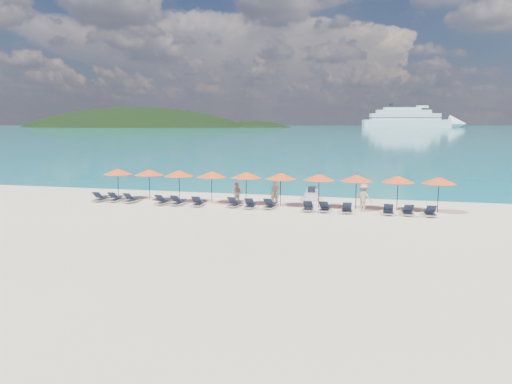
# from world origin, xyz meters

# --- Properties ---
(ground) EXTENTS (1400.00, 1400.00, 0.00)m
(ground) POSITION_xyz_m (0.00, 0.00, 0.00)
(ground) COLOR beige
(sea) EXTENTS (1600.00, 1300.00, 0.01)m
(sea) POSITION_xyz_m (0.00, 660.00, 0.01)
(sea) COLOR #1FA9B2
(sea) RESTS_ON ground
(headland_main) EXTENTS (374.00, 242.00, 126.50)m
(headland_main) POSITION_xyz_m (-300.00, 540.00, -38.00)
(headland_main) COLOR black
(headland_main) RESTS_ON ground
(headland_small) EXTENTS (162.00, 126.00, 85.50)m
(headland_small) POSITION_xyz_m (-150.00, 560.00, -35.00)
(headland_small) COLOR black
(headland_small) RESTS_ON ground
(cruise_ship) EXTENTS (119.73, 44.58, 32.99)m
(cruise_ship) POSITION_xyz_m (37.96, 583.82, 8.58)
(cruise_ship) COLOR white
(cruise_ship) RESTS_ON ground
(jetski) EXTENTS (1.13, 2.49, 0.86)m
(jetski) POSITION_xyz_m (2.69, 8.65, 0.35)
(jetski) COLOR silver
(jetski) RESTS_ON ground
(beachgoer_a) EXTENTS (0.61, 0.41, 1.67)m
(beachgoer_a) POSITION_xyz_m (0.71, 5.27, 0.84)
(beachgoer_a) COLOR tan
(beachgoer_a) RESTS_ON ground
(beachgoer_b) EXTENTS (0.80, 0.54, 1.52)m
(beachgoer_b) POSITION_xyz_m (-1.86, 4.98, 0.76)
(beachgoer_b) COLOR tan
(beachgoer_b) RESTS_ON ground
(beachgoer_c) EXTENTS (1.26, 0.91, 1.78)m
(beachgoer_c) POSITION_xyz_m (6.54, 4.48, 0.89)
(beachgoer_c) COLOR tan
(beachgoer_c) RESTS_ON ground
(umbrella_0) EXTENTS (2.10, 2.10, 2.28)m
(umbrella_0) POSITION_xyz_m (-10.96, 5.22, 2.02)
(umbrella_0) COLOR black
(umbrella_0) RESTS_ON ground
(umbrella_1) EXTENTS (2.10, 2.10, 2.28)m
(umbrella_1) POSITION_xyz_m (-8.48, 5.26, 2.02)
(umbrella_1) COLOR black
(umbrella_1) RESTS_ON ground
(umbrella_2) EXTENTS (2.10, 2.10, 2.28)m
(umbrella_2) POSITION_xyz_m (-6.14, 5.16, 2.02)
(umbrella_2) COLOR black
(umbrella_2) RESTS_ON ground
(umbrella_3) EXTENTS (2.10, 2.10, 2.28)m
(umbrella_3) POSITION_xyz_m (-3.69, 5.05, 2.02)
(umbrella_3) COLOR black
(umbrella_3) RESTS_ON ground
(umbrella_4) EXTENTS (2.10, 2.10, 2.28)m
(umbrella_4) POSITION_xyz_m (-1.29, 5.27, 2.02)
(umbrella_4) COLOR black
(umbrella_4) RESTS_ON ground
(umbrella_5) EXTENTS (2.10, 2.10, 2.28)m
(umbrella_5) POSITION_xyz_m (1.11, 5.22, 2.02)
(umbrella_5) COLOR black
(umbrella_5) RESTS_ON ground
(umbrella_6) EXTENTS (2.10, 2.10, 2.28)m
(umbrella_6) POSITION_xyz_m (3.66, 5.18, 2.02)
(umbrella_6) COLOR black
(umbrella_6) RESTS_ON ground
(umbrella_7) EXTENTS (2.10, 2.10, 2.28)m
(umbrella_7) POSITION_xyz_m (6.04, 5.24, 2.02)
(umbrella_7) COLOR black
(umbrella_7) RESTS_ON ground
(umbrella_8) EXTENTS (2.10, 2.10, 2.28)m
(umbrella_8) POSITION_xyz_m (8.60, 5.26, 2.02)
(umbrella_8) COLOR black
(umbrella_8) RESTS_ON ground
(umbrella_9) EXTENTS (2.10, 2.10, 2.28)m
(umbrella_9) POSITION_xyz_m (11.02, 5.21, 2.02)
(umbrella_9) COLOR black
(umbrella_9) RESTS_ON ground
(lounger_0) EXTENTS (0.69, 1.72, 0.66)m
(lounger_0) POSITION_xyz_m (-11.60, 3.97, 0.24)
(lounger_0) COLOR silver
(lounger_0) RESTS_ON ground
(lounger_1) EXTENTS (0.73, 1.74, 0.66)m
(lounger_1) POSITION_xyz_m (-10.52, 4.14, 0.24)
(lounger_1) COLOR silver
(lounger_1) RESTS_ON ground
(lounger_2) EXTENTS (0.70, 1.73, 0.66)m
(lounger_2) POSITION_xyz_m (-9.20, 4.01, 0.24)
(lounger_2) COLOR silver
(lounger_2) RESTS_ON ground
(lounger_3) EXTENTS (0.67, 1.72, 0.66)m
(lounger_3) POSITION_xyz_m (-6.76, 3.82, 0.24)
(lounger_3) COLOR silver
(lounger_3) RESTS_ON ground
(lounger_4) EXTENTS (0.67, 1.72, 0.66)m
(lounger_4) POSITION_xyz_m (-5.62, 3.81, 0.24)
(lounger_4) COLOR silver
(lounger_4) RESTS_ON ground
(lounger_5) EXTENTS (0.78, 1.75, 0.66)m
(lounger_5) POSITION_xyz_m (-4.18, 3.79, 0.24)
(lounger_5) COLOR silver
(lounger_5) RESTS_ON ground
(lounger_6) EXTENTS (0.78, 1.75, 0.66)m
(lounger_6) POSITION_xyz_m (-1.72, 4.15, 0.24)
(lounger_6) COLOR silver
(lounger_6) RESTS_ON ground
(lounger_7) EXTENTS (0.76, 1.75, 0.66)m
(lounger_7) POSITION_xyz_m (-0.60, 3.90, 0.24)
(lounger_7) COLOR silver
(lounger_7) RESTS_ON ground
(lounger_8) EXTENTS (0.72, 1.73, 0.66)m
(lounger_8) POSITION_xyz_m (0.69, 4.09, 0.24)
(lounger_8) COLOR silver
(lounger_8) RESTS_ON ground
(lounger_9) EXTENTS (0.75, 1.74, 0.66)m
(lounger_9) POSITION_xyz_m (3.20, 3.84, 0.24)
(lounger_9) COLOR silver
(lounger_9) RESTS_ON ground
(lounger_10) EXTENTS (0.66, 1.71, 0.66)m
(lounger_10) POSITION_xyz_m (4.24, 3.88, 0.24)
(lounger_10) COLOR silver
(lounger_10) RESTS_ON ground
(lounger_11) EXTENTS (0.79, 1.75, 0.66)m
(lounger_11) POSITION_xyz_m (5.59, 3.80, 0.24)
(lounger_11) COLOR silver
(lounger_11) RESTS_ON ground
(lounger_12) EXTENTS (0.64, 1.71, 0.66)m
(lounger_12) POSITION_xyz_m (8.08, 3.88, 0.24)
(lounger_12) COLOR silver
(lounger_12) RESTS_ON ground
(lounger_13) EXTENTS (0.76, 1.75, 0.66)m
(lounger_13) POSITION_xyz_m (9.19, 3.91, 0.24)
(lounger_13) COLOR silver
(lounger_13) RESTS_ON ground
(lounger_14) EXTENTS (0.71, 1.73, 0.66)m
(lounger_14) POSITION_xyz_m (10.47, 3.95, 0.24)
(lounger_14) COLOR silver
(lounger_14) RESTS_ON ground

